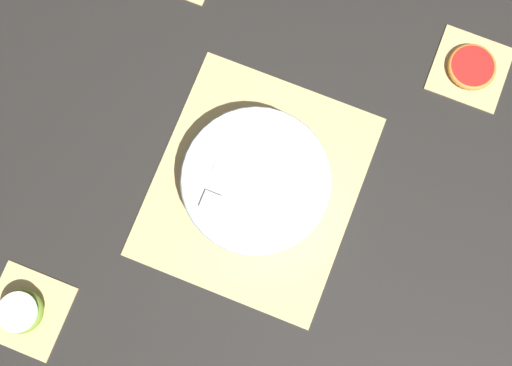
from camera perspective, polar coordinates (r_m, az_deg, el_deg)
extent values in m
plane|color=black|center=(1.09, 0.00, -0.28)|extent=(6.00, 6.00, 0.00)
cube|color=#D6B775|center=(1.09, 0.00, -0.26)|extent=(0.41, 0.36, 0.01)
cube|color=#3D2D19|center=(1.12, 3.10, 7.48)|extent=(0.01, 0.35, 0.00)
cube|color=#3D2D19|center=(1.11, 2.34, 5.60)|extent=(0.01, 0.35, 0.00)
cube|color=#3D2D19|center=(1.10, 1.57, 3.68)|extent=(0.01, 0.35, 0.00)
cube|color=#3D2D19|center=(1.09, 0.79, 1.73)|extent=(0.01, 0.35, 0.00)
cube|color=#3D2D19|center=(1.09, 0.00, -0.24)|extent=(0.01, 0.35, 0.00)
cube|color=#3D2D19|center=(1.08, -0.80, -2.24)|extent=(0.01, 0.35, 0.00)
cube|color=#3D2D19|center=(1.08, -1.61, -4.26)|extent=(0.01, 0.35, 0.00)
cube|color=#3D2D19|center=(1.08, -2.42, -6.28)|extent=(0.01, 0.35, 0.00)
cube|color=#3D2D19|center=(1.07, -3.25, -8.31)|extent=(0.01, 0.35, 0.00)
cube|color=#D6B775|center=(1.15, -20.98, -11.31)|extent=(0.14, 0.14, 0.01)
cube|color=#3D2D19|center=(1.14, -20.18, -9.45)|extent=(0.00, 0.13, 0.00)
cube|color=#3D2D19|center=(1.14, -20.74, -10.69)|extent=(0.00, 0.13, 0.00)
cube|color=#3D2D19|center=(1.15, -21.29, -11.92)|extent=(0.00, 0.13, 0.00)
cube|color=#3D2D19|center=(1.15, -21.85, -13.15)|extent=(0.00, 0.13, 0.00)
cube|color=#D6B775|center=(1.21, 19.72, 10.21)|extent=(0.14, 0.14, 0.01)
cube|color=#3D2D19|center=(1.23, 20.32, 11.87)|extent=(0.00, 0.13, 0.00)
cube|color=#3D2D19|center=(1.22, 19.94, 10.79)|extent=(0.00, 0.13, 0.00)
cube|color=#3D2D19|center=(1.21, 19.55, 9.68)|extent=(0.00, 0.13, 0.00)
cube|color=#3D2D19|center=(1.20, 19.16, 8.56)|extent=(0.00, 0.13, 0.00)
cylinder|color=silver|center=(1.05, 0.00, 0.06)|extent=(0.26, 0.26, 0.07)
torus|color=silver|center=(1.03, 0.00, 0.31)|extent=(0.26, 0.26, 0.01)
cylinder|color=beige|center=(1.06, -3.85, 2.95)|extent=(0.03, 0.03, 0.01)
cylinder|color=beige|center=(1.06, 3.50, 4.29)|extent=(0.03, 0.03, 0.01)
cylinder|color=beige|center=(1.07, 2.65, -0.16)|extent=(0.03, 0.03, 0.01)
cylinder|color=beige|center=(1.05, 1.38, -3.93)|extent=(0.03, 0.03, 0.01)
cylinder|color=beige|center=(1.06, 1.37, 2.31)|extent=(0.03, 0.03, 0.01)
cylinder|color=beige|center=(1.04, 3.06, 2.23)|extent=(0.03, 0.03, 0.01)
cylinder|color=beige|center=(1.08, -3.65, 3.99)|extent=(0.03, 0.03, 0.01)
cube|color=#EFEACC|center=(1.07, 3.86, -0.83)|extent=(0.02, 0.02, 0.02)
cube|color=#EFEACC|center=(1.05, -5.59, -0.56)|extent=(0.03, 0.03, 0.03)
cube|color=#EFEACC|center=(1.07, 5.12, -1.70)|extent=(0.02, 0.02, 0.02)
cube|color=#EFEACC|center=(1.04, 3.07, -0.47)|extent=(0.02, 0.02, 0.02)
cube|color=#EFEACC|center=(1.02, -4.29, -1.87)|extent=(0.03, 0.03, 0.03)
cube|color=#EFEACC|center=(1.06, 3.95, 1.40)|extent=(0.02, 0.02, 0.02)
cube|color=#EFEACC|center=(1.04, -3.24, 1.12)|extent=(0.03, 0.03, 0.03)
ellipsoid|color=#B2231E|center=(1.06, -0.05, 1.49)|extent=(0.03, 0.01, 0.01)
ellipsoid|color=orange|center=(1.03, 4.42, -1.51)|extent=(0.04, 0.02, 0.02)
ellipsoid|color=orange|center=(1.05, 1.83, 5.14)|extent=(0.03, 0.01, 0.01)
ellipsoid|color=orange|center=(1.05, 3.25, -4.22)|extent=(0.03, 0.02, 0.01)
ellipsoid|color=#B2231E|center=(1.06, -1.42, -0.91)|extent=(0.04, 0.02, 0.02)
ellipsoid|color=orange|center=(1.04, -1.92, -3.91)|extent=(0.03, 0.01, 0.01)
ellipsoid|color=orange|center=(1.05, -4.75, 1.55)|extent=(0.03, 0.02, 0.01)
ellipsoid|color=orange|center=(1.04, -1.48, 4.65)|extent=(0.02, 0.01, 0.01)
ellipsoid|color=#B2231E|center=(1.08, -0.24, 4.73)|extent=(0.04, 0.02, 0.02)
ellipsoid|color=#7FAD38|center=(1.13, -21.42, -11.33)|extent=(0.08, 0.08, 0.04)
cylinder|color=#EFEACC|center=(1.11, -21.78, -11.35)|extent=(0.07, 0.07, 0.00)
cylinder|color=#B2231E|center=(1.21, 19.86, 10.35)|extent=(0.08, 0.08, 0.01)
torus|color=orange|center=(1.21, 19.86, 10.35)|extent=(0.09, 0.09, 0.01)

